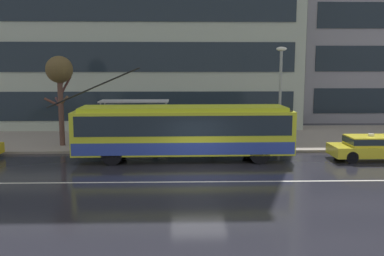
{
  "coord_description": "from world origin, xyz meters",
  "views": [
    {
      "loc": [
        -0.79,
        -18.6,
        4.87
      ],
      "look_at": [
        -0.2,
        3.75,
        1.59
      ],
      "focal_mm": 39.57,
      "sensor_mm": 36.0,
      "label": 1
    }
  ],
  "objects_px": {
    "pedestrian_walking_past": "(263,130)",
    "street_lamp": "(280,88)",
    "taxi_ahead_of_bus": "(372,147)",
    "pedestrian_at_shelter": "(213,129)",
    "pedestrian_approaching_curb": "(115,122)",
    "pedestrian_waiting_by_pole": "(157,119)",
    "bus_shelter": "(135,111)",
    "street_tree_bare": "(59,74)",
    "trolleybus": "(184,130)"
  },
  "relations": [
    {
      "from": "trolleybus",
      "to": "pedestrian_waiting_by_pole",
      "type": "distance_m",
      "value": 3.24
    },
    {
      "from": "bus_shelter",
      "to": "pedestrian_waiting_by_pole",
      "type": "relative_size",
      "value": 2.0
    },
    {
      "from": "pedestrian_waiting_by_pole",
      "to": "street_tree_bare",
      "type": "relative_size",
      "value": 0.39
    },
    {
      "from": "pedestrian_walking_past",
      "to": "street_lamp",
      "type": "xyz_separation_m",
      "value": [
        0.86,
        -0.41,
        2.48
      ]
    },
    {
      "from": "street_tree_bare",
      "to": "pedestrian_waiting_by_pole",
      "type": "bearing_deg",
      "value": -6.99
    },
    {
      "from": "pedestrian_at_shelter",
      "to": "pedestrian_walking_past",
      "type": "relative_size",
      "value": 0.97
    },
    {
      "from": "bus_shelter",
      "to": "street_lamp",
      "type": "distance_m",
      "value": 8.79
    },
    {
      "from": "pedestrian_at_shelter",
      "to": "pedestrian_approaching_curb",
      "type": "distance_m",
      "value": 5.89
    },
    {
      "from": "taxi_ahead_of_bus",
      "to": "street_tree_bare",
      "type": "relative_size",
      "value": 0.83
    },
    {
      "from": "bus_shelter",
      "to": "pedestrian_waiting_by_pole",
      "type": "bearing_deg",
      "value": -41.13
    },
    {
      "from": "pedestrian_at_shelter",
      "to": "street_lamp",
      "type": "relative_size",
      "value": 0.29
    },
    {
      "from": "pedestrian_at_shelter",
      "to": "street_tree_bare",
      "type": "bearing_deg",
      "value": 179.88
    },
    {
      "from": "street_lamp",
      "to": "street_tree_bare",
      "type": "relative_size",
      "value": 1.09
    },
    {
      "from": "pedestrian_walking_past",
      "to": "street_lamp",
      "type": "relative_size",
      "value": 0.3
    },
    {
      "from": "taxi_ahead_of_bus",
      "to": "street_lamp",
      "type": "distance_m",
      "value": 5.86
    },
    {
      "from": "taxi_ahead_of_bus",
      "to": "street_tree_bare",
      "type": "xyz_separation_m",
      "value": [
        -17.15,
        3.85,
        3.72
      ]
    },
    {
      "from": "taxi_ahead_of_bus",
      "to": "pedestrian_waiting_by_pole",
      "type": "bearing_deg",
      "value": 164.59
    },
    {
      "from": "bus_shelter",
      "to": "pedestrian_at_shelter",
      "type": "xyz_separation_m",
      "value": [
        4.76,
        -0.52,
        -1.02
      ]
    },
    {
      "from": "taxi_ahead_of_bus",
      "to": "pedestrian_approaching_curb",
      "type": "height_order",
      "value": "pedestrian_approaching_curb"
    },
    {
      "from": "taxi_ahead_of_bus",
      "to": "pedestrian_walking_past",
      "type": "xyz_separation_m",
      "value": [
        -5.16,
        3.1,
        0.46
      ]
    },
    {
      "from": "trolleybus",
      "to": "pedestrian_at_shelter",
      "type": "distance_m",
      "value": 3.96
    },
    {
      "from": "street_tree_bare",
      "to": "taxi_ahead_of_bus",
      "type": "bearing_deg",
      "value": -12.65
    },
    {
      "from": "pedestrian_approaching_curb",
      "to": "bus_shelter",
      "type": "bearing_deg",
      "value": 60.09
    },
    {
      "from": "taxi_ahead_of_bus",
      "to": "pedestrian_walking_past",
      "type": "bearing_deg",
      "value": 148.96
    },
    {
      "from": "trolleybus",
      "to": "pedestrian_walking_past",
      "type": "relative_size",
      "value": 7.28
    },
    {
      "from": "taxi_ahead_of_bus",
      "to": "pedestrian_approaching_curb",
      "type": "bearing_deg",
      "value": 169.15
    },
    {
      "from": "street_tree_bare",
      "to": "pedestrian_walking_past",
      "type": "bearing_deg",
      "value": -3.56
    },
    {
      "from": "pedestrian_at_shelter",
      "to": "pedestrian_approaching_curb",
      "type": "xyz_separation_m",
      "value": [
        -5.74,
        -1.19,
        0.56
      ]
    },
    {
      "from": "pedestrian_at_shelter",
      "to": "pedestrian_approaching_curb",
      "type": "relative_size",
      "value": 0.86
    },
    {
      "from": "taxi_ahead_of_bus",
      "to": "pedestrian_at_shelter",
      "type": "relative_size",
      "value": 2.67
    },
    {
      "from": "pedestrian_waiting_by_pole",
      "to": "street_lamp",
      "type": "xyz_separation_m",
      "value": [
        7.13,
        -0.45,
        1.81
      ]
    },
    {
      "from": "pedestrian_walking_past",
      "to": "street_tree_bare",
      "type": "distance_m",
      "value": 12.45
    },
    {
      "from": "pedestrian_waiting_by_pole",
      "to": "street_lamp",
      "type": "relative_size",
      "value": 0.36
    },
    {
      "from": "pedestrian_waiting_by_pole",
      "to": "pedestrian_approaching_curb",
      "type": "bearing_deg",
      "value": -167.88
    },
    {
      "from": "pedestrian_approaching_curb",
      "to": "pedestrian_waiting_by_pole",
      "type": "bearing_deg",
      "value": 12.12
    },
    {
      "from": "pedestrian_approaching_curb",
      "to": "trolleybus",
      "type": "bearing_deg",
      "value": -30.43
    },
    {
      "from": "trolleybus",
      "to": "bus_shelter",
      "type": "height_order",
      "value": "trolleybus"
    },
    {
      "from": "pedestrian_walking_past",
      "to": "street_tree_bare",
      "type": "xyz_separation_m",
      "value": [
        -11.99,
        0.75,
        3.26
      ]
    },
    {
      "from": "pedestrian_walking_past",
      "to": "street_lamp",
      "type": "bearing_deg",
      "value": -25.26
    },
    {
      "from": "pedestrian_approaching_curb",
      "to": "pedestrian_waiting_by_pole",
      "type": "height_order",
      "value": "pedestrian_waiting_by_pole"
    },
    {
      "from": "bus_shelter",
      "to": "pedestrian_approaching_curb",
      "type": "height_order",
      "value": "bus_shelter"
    },
    {
      "from": "taxi_ahead_of_bus",
      "to": "pedestrian_approaching_curb",
      "type": "distance_m",
      "value": 14.07
    },
    {
      "from": "pedestrian_approaching_curb",
      "to": "street_lamp",
      "type": "distance_m",
      "value": 9.69
    },
    {
      "from": "pedestrian_walking_past",
      "to": "bus_shelter",
      "type": "bearing_deg",
      "value": 170.75
    },
    {
      "from": "street_lamp",
      "to": "pedestrian_waiting_by_pole",
      "type": "bearing_deg",
      "value": 176.38
    },
    {
      "from": "taxi_ahead_of_bus",
      "to": "pedestrian_at_shelter",
      "type": "height_order",
      "value": "pedestrian_at_shelter"
    },
    {
      "from": "pedestrian_walking_past",
      "to": "pedestrian_waiting_by_pole",
      "type": "height_order",
      "value": "pedestrian_waiting_by_pole"
    },
    {
      "from": "pedestrian_at_shelter",
      "to": "pedestrian_approaching_curb",
      "type": "bearing_deg",
      "value": -168.29
    },
    {
      "from": "pedestrian_at_shelter",
      "to": "pedestrian_waiting_by_pole",
      "type": "bearing_deg",
      "value": -168.58
    },
    {
      "from": "pedestrian_walking_past",
      "to": "pedestrian_waiting_by_pole",
      "type": "distance_m",
      "value": 6.3
    }
  ]
}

